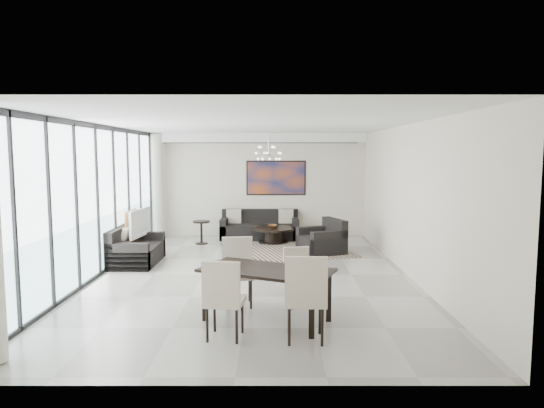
{
  "coord_description": "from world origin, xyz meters",
  "views": [
    {
      "loc": [
        0.39,
        -9.19,
        2.35
      ],
      "look_at": [
        0.39,
        1.24,
        1.25
      ],
      "focal_mm": 32.0,
      "sensor_mm": 36.0,
      "label": 1
    }
  ],
  "objects_px": {
    "coffee_table": "(273,234)",
    "sofa_main": "(260,229)",
    "tv_console": "(129,249)",
    "dining_table": "(267,275)",
    "television": "(135,223)"
  },
  "relations": [
    {
      "from": "coffee_table",
      "to": "television",
      "type": "relative_size",
      "value": 1.05
    },
    {
      "from": "sofa_main",
      "to": "tv_console",
      "type": "bearing_deg",
      "value": -135.03
    },
    {
      "from": "dining_table",
      "to": "sofa_main",
      "type": "bearing_deg",
      "value": 92.28
    },
    {
      "from": "sofa_main",
      "to": "tv_console",
      "type": "distance_m",
      "value": 3.97
    },
    {
      "from": "coffee_table",
      "to": "sofa_main",
      "type": "bearing_deg",
      "value": 119.68
    },
    {
      "from": "coffee_table",
      "to": "tv_console",
      "type": "distance_m",
      "value": 3.84
    },
    {
      "from": "sofa_main",
      "to": "television",
      "type": "xyz_separation_m",
      "value": [
        -2.65,
        -2.79,
        0.57
      ]
    },
    {
      "from": "sofa_main",
      "to": "dining_table",
      "type": "height_order",
      "value": "sofa_main"
    },
    {
      "from": "sofa_main",
      "to": "dining_table",
      "type": "relative_size",
      "value": 1.07
    },
    {
      "from": "sofa_main",
      "to": "tv_console",
      "type": "xyz_separation_m",
      "value": [
        -2.81,
        -2.8,
        0.0
      ]
    },
    {
      "from": "tv_console",
      "to": "dining_table",
      "type": "xyz_separation_m",
      "value": [
        3.07,
        -3.85,
        0.39
      ]
    },
    {
      "from": "tv_console",
      "to": "sofa_main",
      "type": "bearing_deg",
      "value": 44.97
    },
    {
      "from": "coffee_table",
      "to": "tv_console",
      "type": "bearing_deg",
      "value": -145.91
    },
    {
      "from": "coffee_table",
      "to": "dining_table",
      "type": "xyz_separation_m",
      "value": [
        -0.11,
        -6.0,
        0.44
      ]
    },
    {
      "from": "tv_console",
      "to": "television",
      "type": "distance_m",
      "value": 0.59
    }
  ]
}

